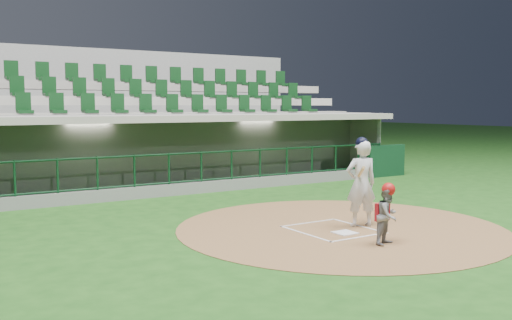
{
  "coord_description": "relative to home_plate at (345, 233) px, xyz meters",
  "views": [
    {
      "loc": [
        -7.87,
        -9.65,
        2.68
      ],
      "look_at": [
        -0.13,
        2.6,
        1.3
      ],
      "focal_mm": 40.0,
      "sensor_mm": 36.0,
      "label": 1
    }
  ],
  "objects": [
    {
      "name": "ground",
      "position": [
        0.0,
        0.7,
        -0.02
      ],
      "size": [
        120.0,
        120.0,
        0.0
      ],
      "primitive_type": "plane",
      "color": "#184513",
      "rests_on": "ground"
    },
    {
      "name": "dirt_circle",
      "position": [
        0.3,
        0.5,
        -0.02
      ],
      "size": [
        7.2,
        7.2,
        0.01
      ],
      "primitive_type": "cylinder",
      "color": "brown",
      "rests_on": "ground"
    },
    {
      "name": "home_plate",
      "position": [
        0.0,
        0.0,
        0.0
      ],
      "size": [
        0.43,
        0.43,
        0.02
      ],
      "primitive_type": "cube",
      "color": "white",
      "rests_on": "dirt_circle"
    },
    {
      "name": "batter_box_chalk",
      "position": [
        0.0,
        0.4,
        -0.0
      ],
      "size": [
        1.55,
        1.8,
        0.01
      ],
      "color": "white",
      "rests_on": "ground"
    },
    {
      "name": "dugout_structure",
      "position": [
        0.07,
        8.54,
        0.94
      ],
      "size": [
        16.4,
        3.7,
        3.0
      ],
      "color": "gray",
      "rests_on": "ground"
    },
    {
      "name": "seating_deck",
      "position": [
        0.0,
        11.61,
        1.4
      ],
      "size": [
        17.0,
        6.72,
        5.15
      ],
      "color": "slate",
      "rests_on": "ground"
    },
    {
      "name": "batter",
      "position": [
        0.76,
        0.36,
        0.98
      ],
      "size": [
        0.94,
        0.97,
        1.99
      ],
      "color": "silver",
      "rests_on": "dirt_circle"
    },
    {
      "name": "catcher",
      "position": [
        0.07,
        -1.15,
        0.58
      ],
      "size": [
        0.65,
        0.57,
        1.2
      ],
      "color": "gray",
      "rests_on": "dirt_circle"
    }
  ]
}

